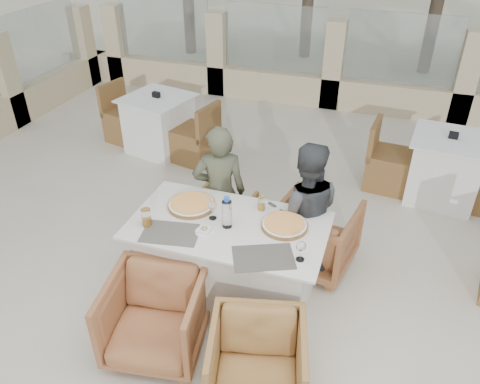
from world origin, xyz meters
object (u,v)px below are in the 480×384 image
(pizza_right, at_px, (284,225))
(armchair_far_left, at_px, (222,219))
(armchair_near_right, at_px, (257,364))
(bg_table_a, at_px, (159,124))
(diner_left, at_px, (220,193))
(diner_right, at_px, (304,213))
(beer_glass_left, at_px, (146,217))
(bg_table_b, at_px, (445,169))
(dining_table, at_px, (229,261))
(pizza_left, at_px, (191,204))
(armchair_near_left, at_px, (155,317))
(beer_glass_right, at_px, (261,203))
(wine_glass_corner, at_px, (301,250))
(wine_glass_centre, at_px, (212,209))
(olive_dish, at_px, (204,230))
(water_bottle, at_px, (227,212))
(armchair_far_right, at_px, (315,235))

(pizza_right, relative_size, armchair_far_left, 0.65)
(armchair_near_right, xyz_separation_m, bg_table_a, (-2.37, 3.22, 0.08))
(armchair_far_left, xyz_separation_m, diner_left, (0.05, -0.16, 0.41))
(diner_right, height_order, bg_table_a, diner_right)
(beer_glass_left, xyz_separation_m, bg_table_b, (2.42, 2.50, -0.46))
(dining_table, bearing_deg, diner_left, 117.28)
(pizza_left, distance_m, armchair_near_left, 0.99)
(beer_glass_left, bearing_deg, pizza_right, 17.28)
(beer_glass_right, bearing_deg, wine_glass_corner, -49.73)
(dining_table, relative_size, diner_left, 1.18)
(pizza_right, distance_m, wine_glass_centre, 0.60)
(dining_table, bearing_deg, armchair_near_right, -59.28)
(armchair_near_right, relative_size, diner_right, 0.49)
(olive_dish, bearing_deg, armchair_near_right, -47.00)
(dining_table, bearing_deg, water_bottle, -90.14)
(pizza_right, bearing_deg, bg_table_b, 57.85)
(armchair_far_left, relative_size, diner_right, 0.43)
(pizza_left, height_order, beer_glass_right, beer_glass_right)
(diner_left, height_order, bg_table_a, diner_left)
(armchair_far_left, bearing_deg, olive_dish, 109.07)
(beer_glass_left, distance_m, bg_table_b, 3.51)
(diner_right, bearing_deg, wine_glass_corner, 84.57)
(diner_right, bearing_deg, beer_glass_left, 16.73)
(wine_glass_centre, height_order, armchair_near_left, wine_glass_centre)
(beer_glass_right, relative_size, diner_left, 0.09)
(pizza_left, relative_size, bg_table_a, 0.25)
(diner_left, relative_size, diner_right, 1.00)
(beer_glass_left, distance_m, armchair_far_left, 1.13)
(armchair_near_left, bearing_deg, pizza_right, 38.33)
(wine_glass_centre, relative_size, olive_dish, 1.67)
(diner_left, bearing_deg, armchair_near_left, 64.52)
(armchair_near_left, relative_size, bg_table_a, 0.44)
(armchair_far_right, relative_size, armchair_near_left, 0.99)
(beer_glass_left, xyz_separation_m, beer_glass_right, (0.81, 0.51, -0.01))
(olive_dish, distance_m, diner_left, 0.73)
(wine_glass_centre, distance_m, beer_glass_right, 0.43)
(beer_glass_right, distance_m, bg_table_a, 2.94)
(olive_dish, relative_size, diner_left, 0.08)
(water_bottle, distance_m, bg_table_b, 2.98)
(dining_table, relative_size, beer_glass_right, 12.88)
(armchair_far_right, relative_size, bg_table_b, 0.44)
(water_bottle, distance_m, beer_glass_right, 0.38)
(wine_glass_centre, bearing_deg, diner_left, 104.61)
(dining_table, height_order, armchair_far_right, dining_table)
(bg_table_b, bearing_deg, beer_glass_right, -123.13)
(bg_table_a, height_order, bg_table_b, same)
(wine_glass_centre, height_order, bg_table_b, wine_glass_centre)
(wine_glass_corner, height_order, olive_dish, wine_glass_corner)
(diner_left, xyz_separation_m, diner_right, (0.81, -0.07, -0.00))
(dining_table, distance_m, beer_glass_right, 0.57)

